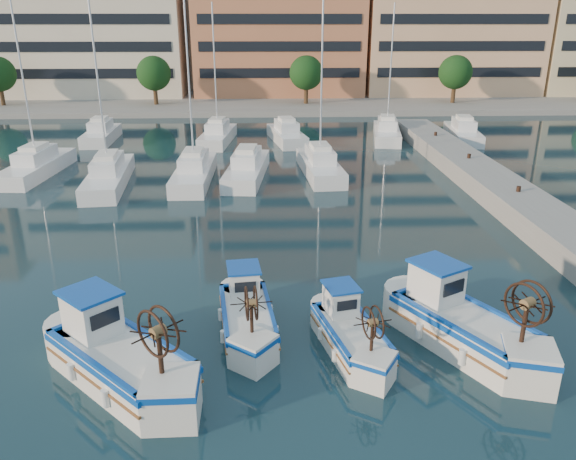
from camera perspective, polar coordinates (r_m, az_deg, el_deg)
The scene contains 8 objects.
ground at distance 18.47m, azimuth 1.31°, elevation -12.83°, with size 300.00×300.00×0.00m, color #1A3945.
quay at distance 28.91m, azimuth 26.88°, elevation -1.05°, with size 3.00×60.00×1.20m, color gray.
waterfront at distance 81.07m, azimuth 5.25°, elevation 21.21°, with size 180.00×40.00×25.60m.
yacht_marina at distance 44.12m, azimuth -4.60°, elevation 7.93°, with size 36.65×23.02×11.50m.
fishing_boat_a at distance 17.68m, azimuth -16.94°, elevation -12.05°, with size 5.05×4.99×3.26m.
fishing_boat_b at distance 19.48m, azimuth -4.19°, elevation -8.49°, with size 2.16×4.27×2.61m.
fishing_boat_c at distance 18.63m, azimuth 6.31°, elevation -10.21°, with size 2.39×4.00×2.42m.
fishing_boat_d at distance 19.45m, azimuth 17.16°, elevation -8.90°, with size 4.29×5.34×3.24m.
Camera 1 is at (-1.06, -15.37, 10.18)m, focal length 35.00 mm.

